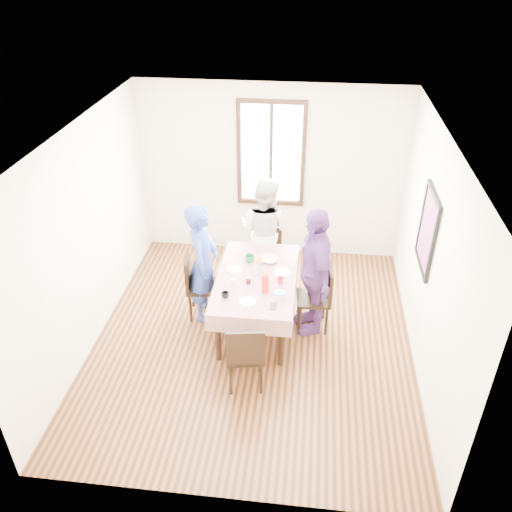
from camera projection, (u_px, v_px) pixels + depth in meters
The scene contains 30 objects.
ground at pixel (253, 338), 6.74m from camera, with size 4.50×4.50×0.00m, color black.
back_wall at pixel (271, 173), 7.92m from camera, with size 4.00×4.00×0.00m, color #F1E5C7.
right_wall at pixel (431, 259), 5.83m from camera, with size 4.50×4.50×0.00m, color #F1E5C7.
window_frame at pixel (271, 154), 7.75m from camera, with size 1.02×0.06×1.62m, color black.
window_pane at pixel (271, 154), 7.76m from camera, with size 0.90×0.02×1.50m, color white.
art_poster at pixel (428, 231), 5.98m from camera, with size 0.04×0.76×0.96m, color red.
dining_table at pixel (256, 301), 6.79m from camera, with size 0.87×1.56×0.75m, color black.
tablecloth at pixel (256, 277), 6.59m from camera, with size 0.99×1.68×0.01m, color #5E060E.
chair_left at pixel (203, 286), 6.94m from camera, with size 0.42×0.42×0.91m, color black.
chair_right at pixel (313, 298), 6.71m from camera, with size 0.42×0.42×0.91m, color black.
chair_far at pixel (265, 253), 7.65m from camera, with size 0.42×0.42×0.91m, color black.
chair_near at pixel (245, 353), 5.84m from camera, with size 0.42×0.42×0.91m, color black.
person_left at pixel (203, 263), 6.74m from camera, with size 0.60×0.39×1.64m, color #293F99.
person_far at pixel (265, 232), 7.44m from camera, with size 0.79×0.62×1.63m, color beige.
person_right at pixel (313, 271), 6.50m from camera, with size 1.02×0.42×1.73m, color #5A3279.
mug_black at pixel (225, 295), 6.19m from camera, with size 0.09×0.09×0.07m, color black.
mug_flag at pixel (280, 280), 6.44m from camera, with size 0.09×0.09×0.08m, color red.
mug_green at pixel (250, 259), 6.86m from camera, with size 0.12×0.12×0.09m, color #0C7226.
serving_bowl at pixel (269, 260), 6.87m from camera, with size 0.22×0.22×0.05m, color white.
juice_carton at pixel (265, 283), 6.24m from camera, with size 0.08×0.08×0.25m, color red.
butter_tub at pixel (280, 295), 6.20m from camera, with size 0.12×0.12×0.06m, color white.
jam_jar at pixel (248, 280), 6.44m from camera, with size 0.06×0.06×0.08m, color black.
drinking_glass at pixel (233, 282), 6.41m from camera, with size 0.06×0.06×0.09m, color silver.
smartphone at pixel (273, 306), 6.06m from camera, with size 0.07×0.15×0.01m, color black.
flower_vase at pixel (259, 270), 6.60m from camera, with size 0.06×0.06×0.13m, color silver.
plate_left at pixel (234, 269), 6.72m from camera, with size 0.20×0.20×0.01m, color white.
plate_right at pixel (282, 273), 6.65m from camera, with size 0.20×0.20×0.01m, color white.
plate_near at pixel (247, 302), 6.13m from camera, with size 0.20×0.20×0.01m, color white.
butter_lid at pixel (280, 293), 6.18m from camera, with size 0.12×0.12×0.01m, color blue.
flower_bunch at pixel (259, 262), 6.54m from camera, with size 0.09×0.09×0.10m, color yellow, non-canonical shape.
Camera 1 is at (0.64, -5.12, 4.46)m, focal length 36.72 mm.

